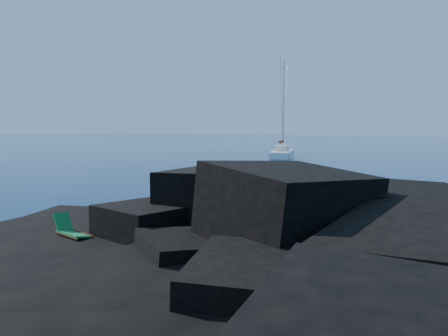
{
  "coord_description": "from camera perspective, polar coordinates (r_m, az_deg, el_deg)",
  "views": [
    {
      "loc": [
        19.49,
        -9.2,
        4.77
      ],
      "look_at": [
        3.97,
        14.85,
        2.0
      ],
      "focal_mm": 35.0,
      "sensor_mm": 36.0,
      "label": 1
    }
  ],
  "objects": [
    {
      "name": "beach",
      "position": [
        18.48,
        -23.76,
        -9.91
      ],
      "size": [
        9.08,
        6.86,
        0.7
      ],
      "primitive_type": "cube",
      "rotation": [
        0.0,
        0.0,
        -0.1
      ],
      "color": "black",
      "rests_on": "ground"
    },
    {
      "name": "surf_foam",
      "position": [
        20.84,
        -12.52,
        -7.84
      ],
      "size": [
        10.0,
        8.0,
        0.06
      ],
      "primitive_type": null,
      "color": "white",
      "rests_on": "ground"
    },
    {
      "name": "sunbather",
      "position": [
        18.26,
        -21.73,
        -8.34
      ],
      "size": [
        1.8,
        0.89,
        0.23
      ],
      "primitive_type": null,
      "rotation": [
        0.0,
        0.0,
        0.28
      ],
      "color": "tan",
      "rests_on": "towel"
    },
    {
      "name": "towel",
      "position": [
        18.29,
        -21.71,
        -8.77
      ],
      "size": [
        2.26,
        1.51,
        0.05
      ],
      "primitive_type": "cube",
      "rotation": [
        0.0,
        0.0,
        0.28
      ],
      "color": "white",
      "rests_on": "beach"
    },
    {
      "name": "sailboat",
      "position": [
        67.12,
        7.63,
        1.41
      ],
      "size": [
        7.46,
        14.14,
        14.65
      ],
      "primitive_type": null,
      "rotation": [
        0.0,
        0.0,
        0.34
      ],
      "color": "white",
      "rests_on": "ground"
    },
    {
      "name": "deck_chair",
      "position": [
        17.53,
        -19.09,
        -7.44
      ],
      "size": [
        1.79,
        1.0,
        1.17
      ],
      "primitive_type": null,
      "rotation": [
        0.0,
        0.0,
        -0.16
      ],
      "color": "#197237",
      "rests_on": "beach"
    },
    {
      "name": "headland",
      "position": [
        14.62,
        4.7,
        -13.54
      ],
      "size": [
        24.0,
        24.0,
        3.6
      ],
      "primitive_type": null,
      "color": "black",
      "rests_on": "ground"
    }
  ]
}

